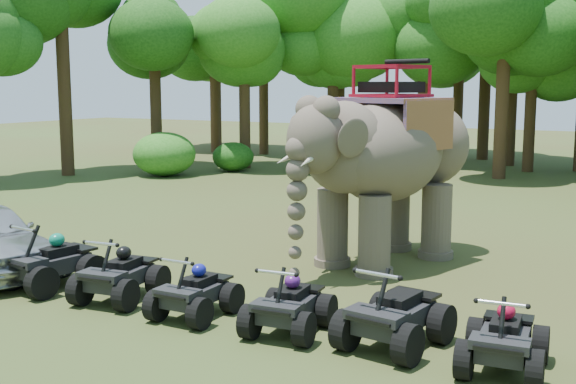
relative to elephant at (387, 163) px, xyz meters
name	(u,v)px	position (x,y,z in m)	size (l,w,h in m)	color
ground	(258,298)	(-1.09, -3.89, -2.30)	(110.00, 110.00, 0.00)	#47381E
elephant	(387,163)	(0.00, 0.00, 0.00)	(2.41, 5.48, 4.60)	brown
atv_0	(51,255)	(-5.09, -5.29, -1.63)	(1.33, 1.82, 1.35)	black
atv_1	(120,268)	(-3.30, -5.27, -1.67)	(1.23, 1.69, 1.25)	black
atv_2	(195,285)	(-1.47, -5.39, -1.73)	(1.13, 1.54, 1.14)	black
atv_3	(289,298)	(0.38, -5.30, -1.71)	(1.16, 1.59, 1.18)	black
atv_4	(395,305)	(2.13, -5.07, -1.63)	(1.31, 1.80, 1.33)	black
atv_5	(504,331)	(3.84, -5.23, -1.71)	(1.16, 1.59, 1.18)	black
tree_0	(503,77)	(-1.09, 16.26, 2.06)	(6.10, 6.10, 8.72)	#195114
tree_25	(64,73)	(-18.33, 8.07, 2.25)	(6.37, 6.37, 9.10)	#195114
tree_26	(155,88)	(-16.21, 11.73, 1.58)	(5.43, 5.43, 7.76)	#195114
tree_27	(244,87)	(-12.91, 14.39, 1.62)	(5.49, 5.49, 7.84)	#195114
tree_28	(333,75)	(-10.43, 19.10, 2.22)	(6.33, 6.33, 9.04)	#195114
tree_29	(424,79)	(-5.60, 19.34, 1.99)	(6.00, 6.00, 8.57)	#195114
tree_35	(264,85)	(-15.62, 20.74, 1.71)	(5.62, 5.62, 8.03)	#195114
tree_36	(486,65)	(-3.71, 23.92, 2.73)	(7.05, 7.05, 10.07)	#195114
tree_37	(340,94)	(-10.66, 20.49, 1.25)	(4.97, 4.97, 7.09)	#195114
tree_38	(459,74)	(-5.69, 25.88, 2.31)	(6.45, 6.45, 9.22)	#195114
tree_39	(513,62)	(-1.83, 21.60, 2.85)	(7.21, 7.21, 10.30)	#195114
tree_40	(531,94)	(-0.48, 19.44, 1.31)	(5.05, 5.05, 7.21)	#195114
tree_44	(216,78)	(-20.85, 23.57, 2.15)	(6.22, 6.22, 8.89)	#195114
tree_45	(214,82)	(-18.81, 20.39, 1.89)	(5.87, 5.87, 8.38)	#195114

